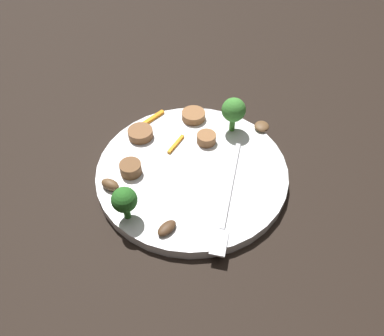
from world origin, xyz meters
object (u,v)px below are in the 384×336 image
(broccoli_floret_0, at_px, (234,110))
(pepper_strip_1, at_px, (176,144))
(plate, at_px, (192,172))
(sausage_slice_3, at_px, (131,168))
(sausage_slice_2, at_px, (206,138))
(pepper_strip_0, at_px, (153,118))
(broccoli_floret_1, at_px, (124,200))
(sausage_slice_0, at_px, (140,133))
(mushroom_0, at_px, (110,185))
(fork, at_px, (227,202))
(mushroom_1, at_px, (167,228))
(mushroom_2, at_px, (262,126))
(sausage_slice_1, at_px, (193,116))

(broccoli_floret_0, xyz_separation_m, pepper_strip_1, (0.03, -0.08, -0.03))
(plate, bearing_deg, sausage_slice_3, -83.16)
(sausage_slice_2, xyz_separation_m, pepper_strip_0, (-0.05, -0.08, -0.00))
(sausage_slice_3, bearing_deg, pepper_strip_1, 133.11)
(broccoli_floret_1, distance_m, sausage_slice_2, 0.16)
(sausage_slice_0, bearing_deg, broccoli_floret_1, 0.07)
(broccoli_floret_0, relative_size, broccoli_floret_1, 1.14)
(sausage_slice_0, height_order, mushroom_0, mushroom_0)
(fork, bearing_deg, pepper_strip_0, -135.26)
(plate, xyz_separation_m, pepper_strip_0, (-0.10, -0.06, 0.01))
(broccoli_floret_0, height_order, mushroom_1, broccoli_floret_0)
(broccoli_floret_0, height_order, sausage_slice_2, broccoli_floret_0)
(fork, bearing_deg, sausage_slice_0, -123.55)
(broccoli_floret_1, relative_size, sausage_slice_3, 1.67)
(plate, relative_size, sausage_slice_3, 8.98)
(plate, distance_m, mushroom_0, 0.11)
(sausage_slice_0, relative_size, mushroom_2, 1.54)
(broccoli_floret_1, xyz_separation_m, mushroom_0, (-0.04, -0.03, -0.02))
(plate, xyz_separation_m, pepper_strip_1, (-0.04, -0.02, 0.01))
(pepper_strip_1, bearing_deg, broccoli_floret_1, -22.63)
(mushroom_0, bearing_deg, broccoli_floret_1, 32.23)
(fork, distance_m, mushroom_2, 0.15)
(broccoli_floret_1, relative_size, pepper_strip_1, 1.21)
(fork, height_order, mushroom_2, mushroom_2)
(sausage_slice_2, distance_m, mushroom_2, 0.09)
(broccoli_floret_0, relative_size, pepper_strip_0, 1.32)
(sausage_slice_3, bearing_deg, broccoli_floret_0, 122.57)
(broccoli_floret_0, height_order, pepper_strip_1, broccoli_floret_0)
(mushroom_0, bearing_deg, broccoli_floret_0, 125.76)
(sausage_slice_1, bearing_deg, mushroom_0, -36.45)
(sausage_slice_3, height_order, mushroom_1, sausage_slice_3)
(pepper_strip_1, bearing_deg, sausage_slice_2, 100.27)
(sausage_slice_3, relative_size, mushroom_0, 1.12)
(mushroom_0, bearing_deg, fork, 81.97)
(broccoli_floret_1, height_order, mushroom_2, broccoli_floret_1)
(broccoli_floret_1, relative_size, sausage_slice_2, 1.75)
(sausage_slice_0, distance_m, mushroom_2, 0.18)
(sausage_slice_0, distance_m, mushroom_0, 0.10)
(sausage_slice_1, xyz_separation_m, sausage_slice_2, (0.05, 0.02, 0.00))
(broccoli_floret_0, bearing_deg, sausage_slice_3, -57.43)
(mushroom_0, relative_size, mushroom_2, 1.09)
(pepper_strip_0, bearing_deg, broccoli_floret_1, -4.63)
(broccoli_floret_0, bearing_deg, pepper_strip_1, -66.72)
(sausage_slice_1, relative_size, sausage_slice_3, 1.24)
(mushroom_1, distance_m, pepper_strip_1, 0.14)
(plate, bearing_deg, sausage_slice_1, -179.93)
(pepper_strip_0, bearing_deg, sausage_slice_1, 92.06)
(mushroom_0, bearing_deg, sausage_slice_3, 140.57)
(broccoli_floret_1, xyz_separation_m, mushroom_2, (-0.16, 0.18, -0.03))
(broccoli_floret_1, distance_m, sausage_slice_0, 0.14)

